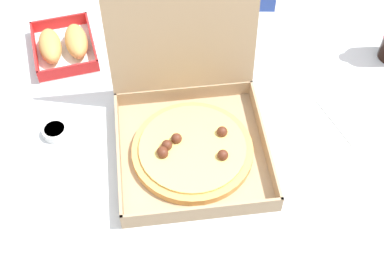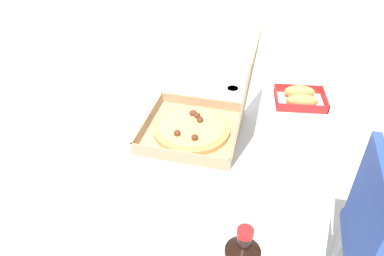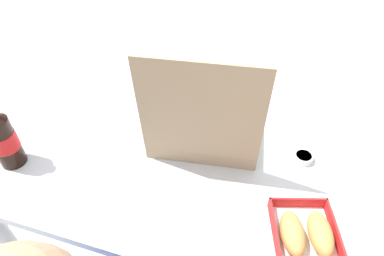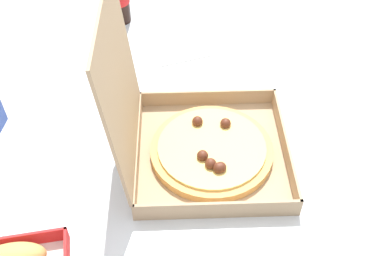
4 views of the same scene
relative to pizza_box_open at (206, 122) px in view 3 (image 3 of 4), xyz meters
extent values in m
plane|color=beige|center=(0.07, 0.05, -0.79)|extent=(10.00, 10.00, 0.00)
cube|color=silver|center=(0.07, 0.05, -0.07)|extent=(1.21, 0.80, 0.03)
cylinder|color=#B7B7BC|center=(-0.47, -0.28, -0.44)|extent=(0.05, 0.05, 0.71)
cylinder|color=#B7B7BC|center=(0.61, -0.28, -0.44)|extent=(0.05, 0.05, 0.71)
cylinder|color=#B7B7BC|center=(0.61, 0.38, -0.44)|extent=(0.05, 0.05, 0.71)
cube|color=tan|center=(0.01, -0.03, -0.05)|extent=(0.36, 0.36, 0.01)
cube|color=tan|center=(0.03, -0.19, -0.03)|extent=(0.32, 0.05, 0.04)
cube|color=tan|center=(-0.15, -0.06, -0.03)|extent=(0.05, 0.32, 0.04)
cube|color=tan|center=(0.16, -0.01, -0.03)|extent=(0.05, 0.32, 0.04)
cube|color=tan|center=(-0.02, 0.12, -0.03)|extent=(0.32, 0.05, 0.04)
cube|color=tan|center=(-0.02, 0.14, 0.15)|extent=(0.33, 0.08, 0.32)
cylinder|color=tan|center=(0.01, -0.03, -0.04)|extent=(0.26, 0.26, 0.02)
cylinder|color=#EAC666|center=(0.01, -0.03, -0.03)|extent=(0.23, 0.23, 0.01)
sphere|color=#562819|center=(0.06, -0.06, -0.02)|extent=(0.02, 0.02, 0.02)
sphere|color=#562819|center=(-0.05, -0.03, -0.02)|extent=(0.02, 0.02, 0.02)
sphere|color=#562819|center=(-0.06, -0.05, -0.02)|extent=(0.02, 0.02, 0.02)
sphere|color=#562819|center=(0.07, 0.00, -0.02)|extent=(0.02, 0.02, 0.02)
sphere|color=#562819|center=(-0.06, -0.06, -0.02)|extent=(0.02, 0.02, 0.02)
sphere|color=#562819|center=(-0.03, -0.02, -0.02)|extent=(0.02, 0.02, 0.02)
cube|color=white|center=(-0.33, 0.28, -0.05)|extent=(0.20, 0.22, 0.00)
cube|color=red|center=(-0.30, 0.20, -0.03)|extent=(0.15, 0.05, 0.03)
cube|color=red|center=(-0.39, 0.26, -0.03)|extent=(0.06, 0.18, 0.03)
cube|color=red|center=(-0.26, 0.30, -0.03)|extent=(0.06, 0.18, 0.03)
ellipsoid|color=tan|center=(-0.36, 0.27, -0.02)|extent=(0.09, 0.13, 0.05)
ellipsoid|color=tan|center=(-0.29, 0.29, -0.02)|extent=(0.09, 0.13, 0.05)
cylinder|color=black|center=(0.51, 0.28, 0.03)|extent=(0.07, 0.07, 0.16)
cylinder|color=red|center=(0.51, 0.28, 0.04)|extent=(0.07, 0.07, 0.06)
cube|color=white|center=(0.42, 0.10, -0.05)|extent=(0.25, 0.22, 0.00)
cylinder|color=white|center=(-0.31, 0.02, -0.04)|extent=(0.06, 0.06, 0.02)
cylinder|color=#DBBC66|center=(-0.31, 0.02, -0.04)|extent=(0.05, 0.05, 0.01)
camera|label=1|loc=(0.01, -0.70, 0.90)|focal=49.57mm
camera|label=2|loc=(0.95, 0.35, 0.73)|focal=34.60mm
camera|label=3|loc=(-0.19, 0.76, 0.71)|focal=31.74mm
camera|label=4|loc=(-0.66, -0.06, 0.71)|focal=43.16mm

